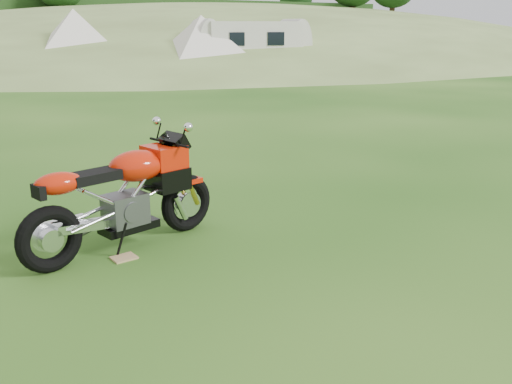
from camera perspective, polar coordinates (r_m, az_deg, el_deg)
ground at (r=5.18m, az=0.06°, el=-9.69°), size 120.00×120.00×0.00m
hillside at (r=51.34m, az=-3.65°, el=13.82°), size 80.00×64.00×8.00m
hedgerow at (r=51.34m, az=-3.65°, el=13.82°), size 36.00×1.20×8.60m
sport_motorcycle at (r=6.01m, az=-13.24°, el=0.25°), size 2.24×0.91×1.31m
plywood_board at (r=5.96m, az=-13.07°, el=-6.42°), size 0.25×0.20×0.02m
tent_mid at (r=27.26m, az=-17.56°, el=13.84°), size 3.81×3.81×2.82m
tent_right at (r=25.47m, az=-5.46°, el=14.19°), size 3.45×3.45×2.66m
caravan at (r=26.51m, az=-0.63°, el=14.15°), size 5.69×3.52×2.48m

